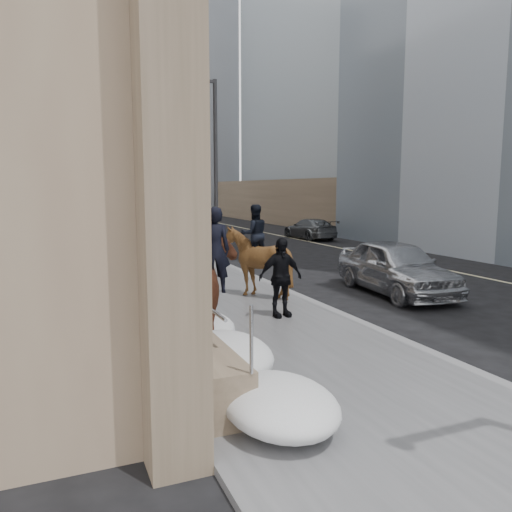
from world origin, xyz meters
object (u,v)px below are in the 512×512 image
(mounted_horse_right, at_px, (256,258))
(car_silver, at_px, (396,267))
(mounted_horse_left, at_px, (213,288))
(car_grey, at_px, (310,229))
(pedestrian, at_px, (280,277))

(mounted_horse_right, bearing_deg, car_silver, 173.70)
(mounted_horse_right, xyz_separation_m, car_silver, (4.36, -0.80, -0.40))
(mounted_horse_left, height_order, car_grey, mounted_horse_left)
(mounted_horse_right, relative_size, car_silver, 0.54)
(mounted_horse_left, bearing_deg, pedestrian, -130.15)
(mounted_horse_right, xyz_separation_m, car_grey, (9.96, 15.08, -0.58))
(mounted_horse_left, distance_m, mounted_horse_right, 4.71)
(mounted_horse_right, relative_size, pedestrian, 1.37)
(mounted_horse_right, relative_size, car_grey, 0.59)
(mounted_horse_left, height_order, mounted_horse_right, mounted_horse_left)
(mounted_horse_left, bearing_deg, car_silver, -141.30)
(mounted_horse_left, distance_m, pedestrian, 2.74)
(mounted_horse_left, bearing_deg, car_grey, -109.21)
(mounted_horse_left, xyz_separation_m, car_grey, (12.51, 19.05, -0.64))
(mounted_horse_left, bearing_deg, mounted_horse_right, -108.64)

